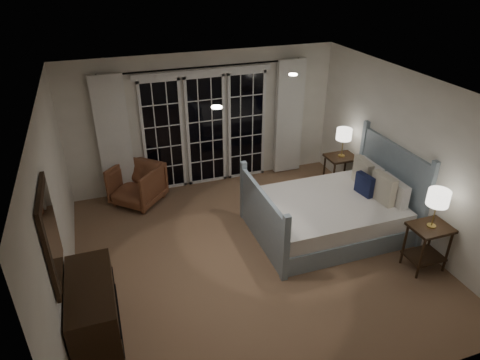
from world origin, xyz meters
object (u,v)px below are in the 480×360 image
object	(u,v)px
lamp_left	(438,198)
armchair	(137,184)
nightstand_left	(428,240)
nightstand_right	(340,168)
dresser	(95,314)
lamp_right	(344,135)
bed	(331,212)

from	to	relation	value
lamp_left	armchair	world-z (taller)	lamp_left
nightstand_left	nightstand_right	xyz separation A→B (m)	(0.04, 2.38, -0.00)
nightstand_left	nightstand_right	world-z (taller)	nightstand_left
lamp_left	dresser	distance (m)	4.49
nightstand_left	lamp_left	world-z (taller)	lamp_left
lamp_left	lamp_right	bearing A→B (deg)	89.12
nightstand_left	lamp_right	size ratio (longest dim) A/B	1.31
nightstand_right	lamp_left	world-z (taller)	lamp_left
nightstand_left	lamp_right	distance (m)	2.47
lamp_left	armchair	xyz separation A→B (m)	(-3.59, 3.15, -0.78)
nightstand_left	nightstand_right	distance (m)	2.38
dresser	nightstand_right	bearing A→B (deg)	26.54
bed	nightstand_right	xyz separation A→B (m)	(0.83, 1.13, 0.13)
bed	lamp_left	bearing A→B (deg)	-57.74
bed	lamp_right	world-z (taller)	bed
armchair	bed	bearing A→B (deg)	9.23
nightstand_left	lamp_left	bearing A→B (deg)	135.00
lamp_left	dresser	xyz separation A→B (m)	(-4.43, 0.15, -0.72)
lamp_left	bed	bearing A→B (deg)	122.26
bed	dresser	bearing A→B (deg)	-163.21
lamp_right	armchair	size ratio (longest dim) A/B	0.67
nightstand_right	lamp_left	distance (m)	2.48
bed	dresser	size ratio (longest dim) A/B	1.93
dresser	bed	bearing A→B (deg)	16.79
bed	lamp_right	xyz separation A→B (m)	(0.83, 1.13, 0.78)
lamp_right	bed	bearing A→B (deg)	-126.07
nightstand_left	dresser	xyz separation A→B (m)	(-4.43, 0.15, -0.04)
lamp_right	nightstand_right	bearing A→B (deg)	-135.00
lamp_right	dresser	size ratio (longest dim) A/B	0.45
bed	dresser	xyz separation A→B (m)	(-3.64, -1.10, 0.09)
nightstand_left	lamp_right	xyz separation A→B (m)	(0.04, 2.38, 0.66)
bed	lamp_right	bearing A→B (deg)	53.93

